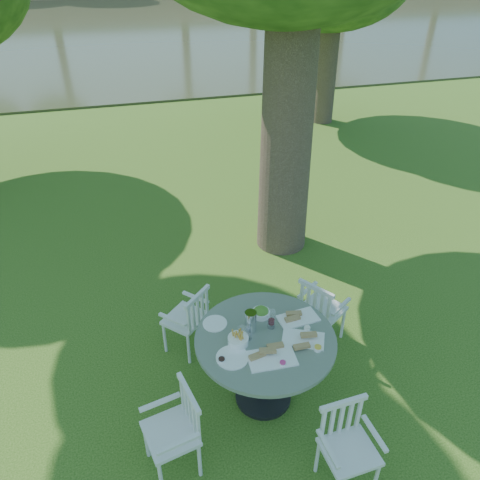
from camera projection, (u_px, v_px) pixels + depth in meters
name	position (u px, v px, depth m)	size (l,w,h in m)	color
ground	(244.00, 304.00, 5.95)	(140.00, 140.00, 0.00)	#21410D
table	(265.00, 351.00, 4.39)	(1.31, 1.31, 0.84)	black
chair_ne	(319.00, 308.00, 5.13)	(0.58, 0.59, 0.86)	silver
chair_nw	(191.00, 317.00, 5.04)	(0.57, 0.57, 0.83)	silver
chair_sw	(180.00, 425.00, 3.89)	(0.49, 0.51, 0.87)	silver
chair_se	(345.00, 438.00, 3.81)	(0.44, 0.41, 0.83)	silver
tableware	(260.00, 332.00, 4.29)	(1.11, 0.81, 0.22)	white
river	(125.00, 27.00, 24.58)	(100.00, 28.00, 0.12)	#31351F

